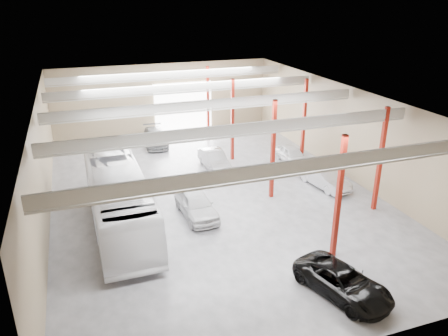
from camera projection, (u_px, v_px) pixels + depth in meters
depot_shell at (211, 125)px, 30.27m from camera, size 22.12×32.12×7.06m
coach_bus at (118, 196)px, 26.85m from camera, size 3.29×13.49×3.75m
black_sedan at (343, 282)px, 20.76m from camera, size 3.64×5.44×1.39m
car_row_a at (196, 204)px, 28.12m from camera, size 2.15×4.87×1.63m
car_row_b at (214, 160)px, 35.84m from camera, size 1.63×4.58×1.50m
car_row_c at (155, 137)px, 41.36m from camera, size 2.46×5.25×1.48m
car_right_near at (325, 177)px, 32.37m from camera, size 2.25×4.73×1.50m
car_right_far at (292, 155)px, 36.96m from camera, size 1.78×4.15×1.40m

